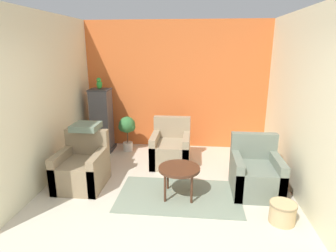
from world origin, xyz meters
TOP-DOWN VIEW (x-y plane):
  - ground_plane at (0.00, 0.00)m, footprint 20.00×20.00m
  - wall_back_accent at (0.00, 3.50)m, footprint 4.04×0.06m
  - wall_left at (-1.99, 1.73)m, footprint 0.06×3.47m
  - wall_right at (1.99, 1.73)m, footprint 0.06×3.47m
  - area_rug at (0.22, 1.21)m, footprint 1.85×1.11m
  - coffee_table at (0.22, 1.21)m, footprint 0.62×0.62m
  - armchair_left at (-1.37, 1.41)m, footprint 0.72×0.80m
  - armchair_right at (1.39, 1.48)m, footprint 0.72×0.80m
  - armchair_middle at (-0.02, 2.44)m, footprint 0.72×0.80m
  - birdcage at (-1.56, 3.04)m, footprint 0.47×0.47m
  - parrot at (-1.56, 3.04)m, footprint 0.11×0.20m
  - potted_plant at (-1.02, 3.04)m, footprint 0.38×0.35m
  - wicker_basket at (1.59, 0.68)m, footprint 0.35×0.35m
  - throw_pillow at (-1.37, 1.70)m, footprint 0.43×0.43m

SIDE VIEW (x-z plane):
  - ground_plane at x=0.00m, z-range 0.00..0.00m
  - area_rug at x=0.22m, z-range 0.00..0.01m
  - wicker_basket at x=1.59m, z-range 0.01..0.29m
  - armchair_left at x=-1.37m, z-range -0.14..0.72m
  - armchair_right at x=1.39m, z-range -0.14..0.72m
  - armchair_middle at x=-0.02m, z-range -0.14..0.72m
  - coffee_table at x=0.22m, z-range 0.19..0.66m
  - potted_plant at x=-1.02m, z-range 0.13..0.89m
  - birdcage at x=-1.56m, z-range -0.01..1.33m
  - throw_pillow at x=-1.37m, z-range 0.87..0.97m
  - wall_back_accent at x=0.00m, z-range 0.00..2.74m
  - wall_left at x=-1.99m, z-range 0.00..2.74m
  - wall_right at x=1.99m, z-range 0.00..2.74m
  - parrot at x=-1.56m, z-range 1.33..1.58m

